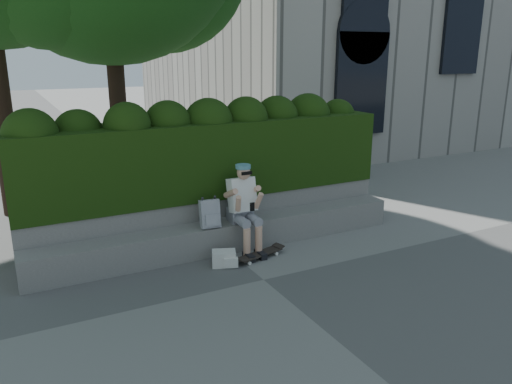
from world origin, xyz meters
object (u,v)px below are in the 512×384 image
backpack_plaid (210,214)px  backpack_ground (224,258)px  skateboard (260,254)px  person (244,205)px

backpack_plaid → backpack_ground: 0.72m
skateboard → backpack_plaid: bearing=127.9°
person → backpack_plaid: bearing=171.2°
person → backpack_plaid: (-0.53, 0.08, -0.09)m
skateboard → backpack_ground: 0.59m
person → skateboard: person is taller
person → skateboard: (0.07, -0.39, -0.68)m
person → backpack_ground: 0.90m
skateboard → backpack_plaid: backpack_plaid is taller
backpack_ground → person: bearing=58.0°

